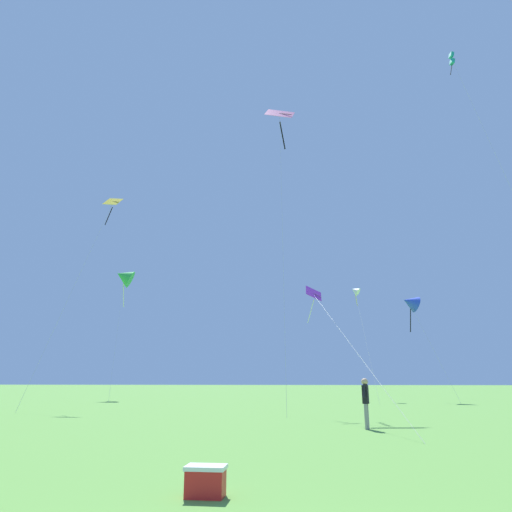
% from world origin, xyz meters
% --- Properties ---
extents(kite_green_small, '(4.50, 9.62, 13.43)m').
position_xyz_m(kite_green_small, '(-19.46, 42.55, 12.25)').
color(kite_green_small, green).
rests_on(kite_green_small, ground_plane).
extents(kite_pink_low, '(2.45, 11.52, 23.78)m').
position_xyz_m(kite_pink_low, '(-1.93, 30.68, 21.95)').
color(kite_pink_low, pink).
rests_on(kite_pink_low, ground_plane).
extents(kite_yellow_diamond, '(1.61, 7.92, 15.55)m').
position_xyz_m(kite_yellow_diamond, '(-14.96, 28.68, 14.22)').
color(kite_yellow_diamond, yellow).
rests_on(kite_yellow_diamond, ground_plane).
extents(kite_teal_box, '(3.71, 7.17, 28.36)m').
position_xyz_m(kite_teal_box, '(12.52, 32.00, 27.18)').
color(kite_teal_box, teal).
rests_on(kite_teal_box, ground_plane).
extents(kite_blue_delta, '(3.01, 5.83, 9.32)m').
position_xyz_m(kite_blue_delta, '(8.78, 39.44, 8.41)').
color(kite_blue_delta, blue).
rests_on(kite_blue_delta, ground_plane).
extents(kite_purple_streamer, '(3.29, 10.48, 6.54)m').
position_xyz_m(kite_purple_streamer, '(0.41, 20.85, 5.60)').
color(kite_purple_streamer, purple).
rests_on(kite_purple_streamer, ground_plane).
extents(kite_white_distant, '(1.20, 9.65, 10.56)m').
position_xyz_m(kite_white_distant, '(4.25, 41.74, 10.01)').
color(kite_white_distant, white).
rests_on(kite_white_distant, ground_plane).
extents(person_far_back, '(0.27, 0.56, 1.75)m').
position_xyz_m(person_far_back, '(2.02, 15.11, 1.06)').
color(person_far_back, gray).
rests_on(person_far_back, ground_plane).
extents(picnic_cooler, '(0.60, 0.40, 0.44)m').
position_xyz_m(picnic_cooler, '(-1.40, 4.76, 0.22)').
color(picnic_cooler, red).
rests_on(picnic_cooler, ground_plane).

